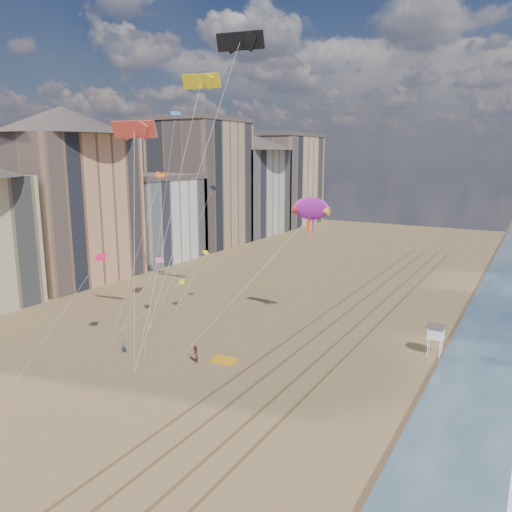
{
  "coord_description": "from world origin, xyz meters",
  "views": [
    {
      "loc": [
        22.52,
        -21.97,
        20.72
      ],
      "look_at": [
        -5.06,
        26.0,
        9.5
      ],
      "focal_mm": 35.0,
      "sensor_mm": 36.0,
      "label": 1
    }
  ],
  "objects_px": {
    "kite_flyer_a": "(125,345)",
    "kite_flyer_b": "(195,354)",
    "show_kite": "(311,209)",
    "lifeguard_stand": "(436,332)",
    "grounded_kite": "(224,360)"
  },
  "relations": [
    {
      "from": "show_kite",
      "to": "lifeguard_stand",
      "type": "bearing_deg",
      "value": -4.23
    },
    {
      "from": "lifeguard_stand",
      "to": "grounded_kite",
      "type": "relative_size",
      "value": 1.34
    },
    {
      "from": "kite_flyer_a",
      "to": "kite_flyer_b",
      "type": "bearing_deg",
      "value": 1.89
    },
    {
      "from": "lifeguard_stand",
      "to": "kite_flyer_b",
      "type": "distance_m",
      "value": 25.15
    },
    {
      "from": "grounded_kite",
      "to": "kite_flyer_a",
      "type": "xyz_separation_m",
      "value": [
        -10.41,
        -3.36,
        0.7
      ]
    },
    {
      "from": "grounded_kite",
      "to": "kite_flyer_b",
      "type": "xyz_separation_m",
      "value": [
        -2.37,
        -1.69,
        0.77
      ]
    },
    {
      "from": "kite_flyer_b",
      "to": "show_kite",
      "type": "bearing_deg",
      "value": 121.72
    },
    {
      "from": "kite_flyer_b",
      "to": "kite_flyer_a",
      "type": "bearing_deg",
      "value": -116.22
    },
    {
      "from": "kite_flyer_a",
      "to": "kite_flyer_b",
      "type": "height_order",
      "value": "kite_flyer_b"
    },
    {
      "from": "lifeguard_stand",
      "to": "kite_flyer_a",
      "type": "distance_m",
      "value": 32.87
    },
    {
      "from": "lifeguard_stand",
      "to": "kite_flyer_b",
      "type": "relative_size",
      "value": 1.79
    },
    {
      "from": "grounded_kite",
      "to": "kite_flyer_b",
      "type": "bearing_deg",
      "value": -154.29
    },
    {
      "from": "lifeguard_stand",
      "to": "kite_flyer_a",
      "type": "bearing_deg",
      "value": -151.01
    },
    {
      "from": "show_kite",
      "to": "kite_flyer_a",
      "type": "xyz_separation_m",
      "value": [
        -13.73,
        -17.02,
        -13.75
      ]
    },
    {
      "from": "grounded_kite",
      "to": "show_kite",
      "type": "xyz_separation_m",
      "value": [
        3.32,
        13.66,
        14.45
      ]
    }
  ]
}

